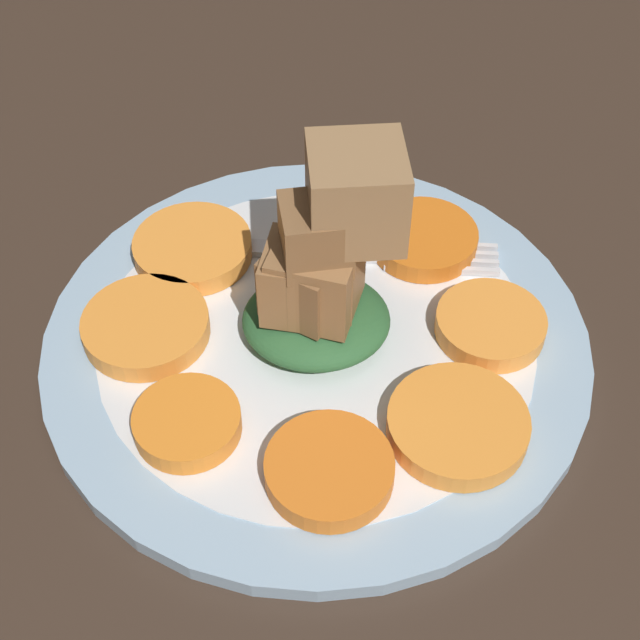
# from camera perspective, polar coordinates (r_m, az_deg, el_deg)

# --- Properties ---
(table_slab) EXTENTS (1.20, 1.20, 0.02)m
(table_slab) POSITION_cam_1_polar(r_m,az_deg,el_deg) (0.49, -0.00, -2.45)
(table_slab) COLOR #38281E
(table_slab) RESTS_ON ground
(plate) EXTENTS (0.29, 0.29, 0.01)m
(plate) POSITION_cam_1_polar(r_m,az_deg,el_deg) (0.47, -0.00, -1.28)
(plate) COLOR #99B7D1
(plate) RESTS_ON table_slab
(carrot_slice_0) EXTENTS (0.06, 0.06, 0.01)m
(carrot_slice_0) POSITION_cam_1_polar(r_m,az_deg,el_deg) (0.52, 6.87, 5.17)
(carrot_slice_0) COLOR orange
(carrot_slice_0) RESTS_ON plate
(carrot_slice_1) EXTENTS (0.05, 0.05, 0.01)m
(carrot_slice_1) POSITION_cam_1_polar(r_m,az_deg,el_deg) (0.53, 0.79, 6.47)
(carrot_slice_1) COLOR orange
(carrot_slice_1) RESTS_ON plate
(carrot_slice_2) EXTENTS (0.07, 0.07, 0.01)m
(carrot_slice_2) POSITION_cam_1_polar(r_m,az_deg,el_deg) (0.51, -7.93, 4.59)
(carrot_slice_2) COLOR orange
(carrot_slice_2) RESTS_ON plate
(carrot_slice_3) EXTENTS (0.07, 0.07, 0.01)m
(carrot_slice_3) POSITION_cam_1_polar(r_m,az_deg,el_deg) (0.47, -10.84, -0.29)
(carrot_slice_3) COLOR orange
(carrot_slice_3) RESTS_ON plate
(carrot_slice_4) EXTENTS (0.05, 0.05, 0.01)m
(carrot_slice_4) POSITION_cam_1_polar(r_m,az_deg,el_deg) (0.43, -8.23, -6.50)
(carrot_slice_4) COLOR orange
(carrot_slice_4) RESTS_ON plate
(carrot_slice_5) EXTENTS (0.06, 0.06, 0.01)m
(carrot_slice_5) POSITION_cam_1_polar(r_m,az_deg,el_deg) (0.41, 0.88, -9.56)
(carrot_slice_5) COLOR orange
(carrot_slice_5) RESTS_ON plate
(carrot_slice_6) EXTENTS (0.07, 0.07, 0.01)m
(carrot_slice_6) POSITION_cam_1_polar(r_m,az_deg,el_deg) (0.43, 9.06, -6.65)
(carrot_slice_6) COLOR orange
(carrot_slice_6) RESTS_ON plate
(carrot_slice_7) EXTENTS (0.06, 0.06, 0.01)m
(carrot_slice_7) POSITION_cam_1_polar(r_m,az_deg,el_deg) (0.47, 11.14, -0.61)
(carrot_slice_7) COLOR orange
(carrot_slice_7) RESTS_ON plate
(center_pile) EXTENTS (0.08, 0.07, 0.11)m
(center_pile) POSITION_cam_1_polar(r_m,az_deg,el_deg) (0.44, 0.40, 3.23)
(center_pile) COLOR #2D6033
(center_pile) RESTS_ON plate
(fork) EXTENTS (0.19, 0.03, 0.00)m
(fork) POSITION_cam_1_polar(r_m,az_deg,el_deg) (0.51, 1.48, 4.37)
(fork) COLOR silver
(fork) RESTS_ON plate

